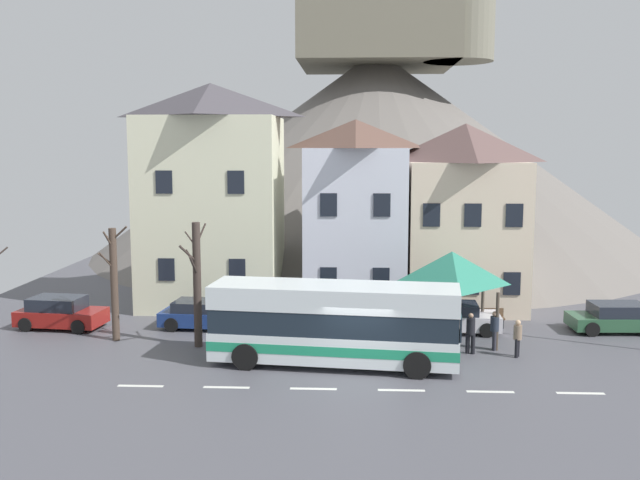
{
  "coord_description": "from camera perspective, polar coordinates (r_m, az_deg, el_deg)",
  "views": [
    {
      "loc": [
        -0.12,
        -24.53,
        8.23
      ],
      "look_at": [
        -1.56,
        4.68,
        4.38
      ],
      "focal_mm": 39.95,
      "sensor_mm": 36.0,
      "label": 1
    }
  ],
  "objects": [
    {
      "name": "bare_tree_00",
      "position": [
        29.64,
        -9.83,
        -3.4
      ],
      "size": [
        1.01,
        2.0,
        5.18
      ],
      "color": "#382D28",
      "rests_on": "ground_plane"
    },
    {
      "name": "townhouse_01",
      "position": [
        36.53,
        2.83,
        2.1
      ],
      "size": [
        5.03,
        5.75,
        9.59
      ],
      "color": "silver",
      "rests_on": "ground_plane"
    },
    {
      "name": "townhouse_02",
      "position": [
        36.89,
        11.43,
        1.84
      ],
      "size": [
        5.77,
        5.6,
        9.38
      ],
      "color": "beige",
      "rests_on": "ground_plane"
    },
    {
      "name": "bare_tree_02",
      "position": [
        31.43,
        -16.17,
        -3.31
      ],
      "size": [
        1.38,
        1.57,
        4.95
      ],
      "color": "#47382D",
      "rests_on": "ground_plane"
    },
    {
      "name": "parked_car_03",
      "position": [
        34.7,
        -20.08,
        -5.51
      ],
      "size": [
        4.0,
        2.29,
        1.43
      ],
      "rotation": [
        0.0,
        0.0,
        -0.11
      ],
      "color": "maroon",
      "rests_on": "ground_plane"
    },
    {
      "name": "transit_bus",
      "position": [
        27.05,
        1.16,
        -6.79
      ],
      "size": [
        9.55,
        3.5,
        3.08
      ],
      "rotation": [
        0.0,
        0.0,
        -0.11
      ],
      "color": "silver",
      "rests_on": "ground_plane"
    },
    {
      "name": "pedestrian_01",
      "position": [
        29.2,
        15.55,
        -7.41
      ],
      "size": [
        0.33,
        0.33,
        1.5
      ],
      "color": "black",
      "rests_on": "ground_plane"
    },
    {
      "name": "pedestrian_00",
      "position": [
        29.22,
        11.97,
        -7.2
      ],
      "size": [
        0.37,
        0.35,
        1.65
      ],
      "color": "black",
      "rests_on": "ground_plane"
    },
    {
      "name": "hilltop_castle",
      "position": [
        56.52,
        4.54,
        7.48
      ],
      "size": [
        43.76,
        43.76,
        22.79
      ],
      "color": "#69635E",
      "rests_on": "ground_plane"
    },
    {
      "name": "townhouse_00",
      "position": [
        37.22,
        -8.62,
        3.53
      ],
      "size": [
        6.9,
        5.8,
        11.42
      ],
      "color": "beige",
      "rests_on": "ground_plane"
    },
    {
      "name": "bus_shelter",
      "position": [
        30.78,
        10.51,
        -2.24
      ],
      "size": [
        3.6,
        3.6,
        3.81
      ],
      "color": "#473D33",
      "rests_on": "ground_plane"
    },
    {
      "name": "ground_plane",
      "position": [
        25.88,
        2.99,
        -11.12
      ],
      "size": [
        40.0,
        60.0,
        0.07
      ],
      "color": "#4E4E56"
    },
    {
      "name": "pedestrian_02",
      "position": [
        29.94,
        13.81,
        -6.79
      ],
      "size": [
        0.35,
        0.35,
        1.61
      ],
      "color": "#2D2D38",
      "rests_on": "ground_plane"
    },
    {
      "name": "parked_car_00",
      "position": [
        34.63,
        22.53,
        -5.76
      ],
      "size": [
        3.89,
        2.11,
        1.27
      ],
      "rotation": [
        0.0,
        0.0,
        3.18
      ],
      "color": "#2A5437",
      "rests_on": "ground_plane"
    },
    {
      "name": "parked_car_01",
      "position": [
        33.01,
        -9.23,
        -5.91
      ],
      "size": [
        4.15,
        2.2,
        1.27
      ],
      "rotation": [
        0.0,
        0.0,
        -0.09
      ],
      "color": "navy",
      "rests_on": "ground_plane"
    },
    {
      "name": "public_bench",
      "position": [
        33.63,
        13.32,
        -6.05
      ],
      "size": [
        1.43,
        0.48,
        0.87
      ],
      "color": "brown",
      "rests_on": "ground_plane"
    },
    {
      "name": "parked_car_02",
      "position": [
        32.55,
        10.63,
        -6.11
      ],
      "size": [
        4.05,
        2.11,
        1.3
      ],
      "rotation": [
        0.0,
        0.0,
        -0.04
      ],
      "color": "silver",
      "rests_on": "ground_plane"
    }
  ]
}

